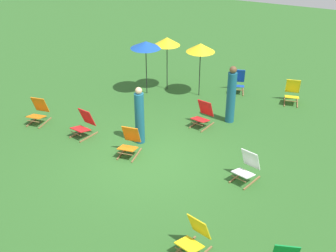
# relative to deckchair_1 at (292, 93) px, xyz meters

# --- Properties ---
(ground_plane) EXTENTS (40.00, 40.00, 0.00)m
(ground_plane) POSITION_rel_deckchair_1_xyz_m (-2.81, -5.45, -0.37)
(ground_plane) COLOR #2D6026
(deckchair_1) EXTENTS (0.61, 0.84, 0.83)m
(deckchair_1) POSITION_rel_deckchair_1_xyz_m (0.00, 0.00, 0.00)
(deckchair_1) COLOR olive
(deckchair_1) RESTS_ON ground
(deckchair_2) EXTENTS (0.62, 0.84, 0.83)m
(deckchair_2) POSITION_rel_deckchair_1_xyz_m (-5.27, -5.01, 0.00)
(deckchair_2) COLOR olive
(deckchair_2) RESTS_ON ground
(deckchair_3) EXTENTS (0.68, 0.87, 0.83)m
(deckchair_3) POSITION_rel_deckchair_1_xyz_m (-0.42, -8.11, 0.00)
(deckchair_3) COLOR olive
(deckchair_3) RESTS_ON ground
(deckchair_5) EXTENTS (0.67, 0.86, 0.83)m
(deckchair_5) POSITION_rel_deckchair_1_xyz_m (-2.01, 0.12, 0.00)
(deckchair_5) COLOR olive
(deckchair_5) RESTS_ON ground
(deckchair_6) EXTENTS (0.68, 0.87, 0.83)m
(deckchair_6) POSITION_rel_deckchair_1_xyz_m (-0.15, -5.19, 0.00)
(deckchair_6) COLOR olive
(deckchair_6) RESTS_ON ground
(deckchair_7) EXTENTS (0.57, 0.82, 0.83)m
(deckchair_7) POSITION_rel_deckchair_1_xyz_m (-3.49, -5.36, 0.00)
(deckchair_7) COLOR olive
(deckchair_7) RESTS_ON ground
(deckchair_8) EXTENTS (0.62, 0.84, 0.83)m
(deckchair_8) POSITION_rel_deckchair_1_xyz_m (-2.22, -2.91, 0.00)
(deckchair_8) COLOR olive
(deckchair_8) RESTS_ON ground
(deckchair_9) EXTENTS (0.57, 0.82, 0.83)m
(deckchair_9) POSITION_rel_deckchair_1_xyz_m (-7.08, -4.92, 0.00)
(deckchair_9) COLOR olive
(deckchair_9) RESTS_ON ground
(umbrella_0) EXTENTS (1.09, 1.09, 1.97)m
(umbrella_0) POSITION_rel_deckchair_1_xyz_m (-4.97, -1.45, 1.47)
(umbrella_0) COLOR black
(umbrella_0) RESTS_ON ground
(umbrella_1) EXTENTS (1.01, 1.01, 1.96)m
(umbrella_1) POSITION_rel_deckchair_1_xyz_m (-3.17, -0.83, 1.43)
(umbrella_1) COLOR black
(umbrella_1) RESTS_ON ground
(umbrella_2) EXTENTS (0.94, 0.94, 2.00)m
(umbrella_2) POSITION_rel_deckchair_1_xyz_m (-4.45, -0.82, 1.48)
(umbrella_2) COLOR black
(umbrella_2) RESTS_ON ground
(person_0) EXTENTS (0.37, 0.37, 1.77)m
(person_0) POSITION_rel_deckchair_1_xyz_m (-3.53, -4.66, 0.47)
(person_0) COLOR #195972
(person_0) RESTS_ON ground
(person_1) EXTENTS (0.40, 0.40, 1.89)m
(person_1) POSITION_rel_deckchair_1_xyz_m (-1.53, -2.29, 0.54)
(person_1) COLOR #195972
(person_1) RESTS_ON ground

